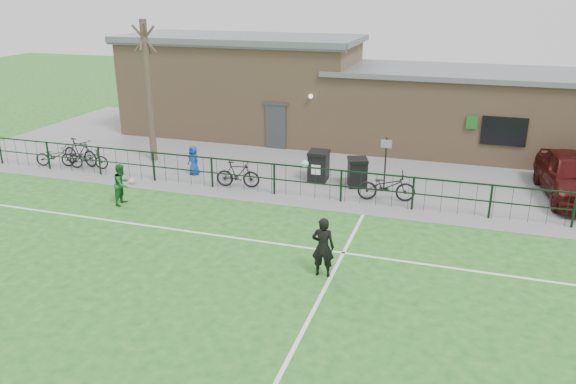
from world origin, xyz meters
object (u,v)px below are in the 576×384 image
(ball_ground, at_px, (132,181))
(sign_post, at_px, (385,163))
(bare_tree, at_px, (149,93))
(bicycle_d, at_px, (238,174))
(car_maroon, at_px, (573,176))
(bicycle_e, at_px, (386,186))
(spectator_child, at_px, (194,160))
(bicycle_c, at_px, (89,158))
(wheelie_bin_right, at_px, (357,173))
(wheelie_bin_left, at_px, (319,167))
(bicycle_a, at_px, (55,156))
(bicycle_b, at_px, (80,152))
(outfield_player, at_px, (122,184))

(ball_ground, bearing_deg, sign_post, 14.55)
(bare_tree, xyz_separation_m, bicycle_d, (4.93, -2.20, -2.48))
(sign_post, relative_size, car_maroon, 0.41)
(bicycle_e, height_order, spectator_child, spectator_child)
(bicycle_c, bearing_deg, wheelie_bin_right, -93.89)
(wheelie_bin_left, distance_m, car_maroon, 9.23)
(bare_tree, height_order, bicycle_a, bare_tree)
(bicycle_a, height_order, bicycle_d, bicycle_d)
(bicycle_b, distance_m, outfield_player, 5.47)
(wheelie_bin_left, height_order, outfield_player, outfield_player)
(wheelie_bin_right, distance_m, bicycle_c, 11.23)
(ball_ground, bearing_deg, car_maroon, 12.49)
(wheelie_bin_right, relative_size, spectator_child, 0.85)
(bicycle_a, xyz_separation_m, spectator_child, (6.15, 0.77, 0.16))
(bicycle_b, relative_size, outfield_player, 1.33)
(wheelie_bin_right, xyz_separation_m, bicycle_d, (-4.29, -1.51, -0.00))
(bicycle_e, distance_m, spectator_child, 7.90)
(wheelie_bin_left, xyz_separation_m, ball_ground, (-6.77, -2.68, -0.45))
(bicycle_c, bearing_deg, outfield_player, -140.16)
(wheelie_bin_left, distance_m, sign_post, 2.68)
(wheelie_bin_right, height_order, bicycle_b, bicycle_b)
(car_maroon, height_order, ball_ground, car_maroon)
(car_maroon, bearing_deg, wheelie_bin_right, -178.00)
(sign_post, bearing_deg, bicycle_e, -78.31)
(wheelie_bin_right, bearing_deg, bicycle_e, -62.32)
(wheelie_bin_left, distance_m, bicycle_e, 3.23)
(spectator_child, bearing_deg, sign_post, 27.99)
(car_maroon, height_order, bicycle_e, car_maroon)
(sign_post, height_order, bicycle_e, sign_post)
(wheelie_bin_left, relative_size, outfield_player, 0.75)
(wheelie_bin_left, bearing_deg, spectator_child, -172.47)
(car_maroon, height_order, bicycle_a, car_maroon)
(wheelie_bin_right, xyz_separation_m, bicycle_e, (1.29, -1.21, 0.03))
(sign_post, height_order, bicycle_c, sign_post)
(bicycle_c, relative_size, ball_ground, 6.98)
(bare_tree, bearing_deg, bicycle_a, -149.24)
(wheelie_bin_right, relative_size, sign_post, 0.51)
(bare_tree, xyz_separation_m, wheelie_bin_left, (7.63, -0.44, -2.43))
(bicycle_c, bearing_deg, bicycle_e, -100.09)
(car_maroon, distance_m, spectator_child, 14.29)
(sign_post, bearing_deg, outfield_player, -152.97)
(wheelie_bin_left, distance_m, wheelie_bin_right, 1.62)
(bicycle_e, height_order, ball_ground, bicycle_e)
(ball_ground, bearing_deg, wheelie_bin_left, 21.60)
(ball_ground, bearing_deg, bicycle_e, 7.20)
(wheelie_bin_right, distance_m, outfield_player, 8.65)
(wheelie_bin_right, relative_size, bicycle_e, 0.50)
(bicycle_a, height_order, ball_ground, bicycle_a)
(sign_post, height_order, spectator_child, sign_post)
(bicycle_d, relative_size, outfield_player, 1.16)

